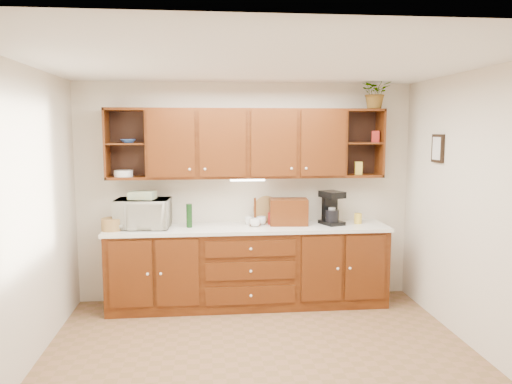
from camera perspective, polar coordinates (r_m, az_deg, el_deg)
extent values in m
plane|color=brown|center=(4.69, 0.73, -18.74)|extent=(4.00, 4.00, 0.00)
plane|color=white|center=(4.26, 0.78, 14.59)|extent=(4.00, 4.00, 0.00)
plane|color=beige|center=(6.01, -1.15, -0.02)|extent=(4.00, 0.00, 4.00)
plane|color=beige|center=(4.52, -25.35, -3.07)|extent=(0.00, 3.50, 3.50)
plane|color=beige|center=(4.93, 24.54, -2.24)|extent=(0.00, 3.50, 3.50)
cube|color=#371506|center=(5.89, -0.89, -8.62)|extent=(3.20, 0.60, 0.90)
cube|color=silver|center=(5.77, -0.89, -4.15)|extent=(3.24, 0.64, 0.04)
cube|color=#371506|center=(5.80, -1.03, 5.57)|extent=(2.30, 0.33, 0.80)
cube|color=black|center=(6.00, -14.41, 5.40)|extent=(0.45, 0.02, 0.80)
cube|color=black|center=(6.22, 11.64, 5.53)|extent=(0.45, 0.02, 0.80)
cube|color=#371506|center=(5.85, -14.63, 5.36)|extent=(0.43, 0.30, 0.02)
cube|color=#371506|center=(6.07, 12.08, 5.49)|extent=(0.43, 0.30, 0.02)
cube|color=#371506|center=(6.07, 12.17, 9.12)|extent=(0.45, 0.33, 0.03)
cube|color=white|center=(5.78, -0.98, 1.39)|extent=(0.40, 0.05, 0.02)
cube|color=black|center=(5.66, 20.06, 4.70)|extent=(0.03, 0.24, 0.30)
cylinder|color=olive|center=(5.75, -16.12, -3.57)|extent=(0.30, 0.30, 0.14)
imported|color=beige|center=(5.79, -12.81, -2.41)|extent=(0.63, 0.45, 0.33)
cube|color=#E2C76A|center=(5.76, -12.86, -0.37)|extent=(0.32, 0.26, 0.08)
cylinder|color=black|center=(5.74, -7.64, -2.69)|extent=(0.08, 0.08, 0.27)
cylinder|color=olive|center=(6.00, 1.22, -3.42)|extent=(0.33, 0.10, 0.32)
cube|color=#371506|center=(5.86, 3.75, -2.27)|extent=(0.46, 0.31, 0.31)
cylinder|color=#371506|center=(5.80, -0.11, -2.24)|extent=(0.03, 0.03, 0.32)
cylinder|color=#371506|center=(5.83, -0.11, -3.73)|extent=(0.13, 0.13, 0.02)
imported|color=white|center=(5.87, 0.62, -3.28)|extent=(0.16, 0.16, 0.09)
imported|color=white|center=(5.87, -0.85, -3.28)|extent=(0.16, 0.16, 0.09)
imported|color=white|center=(5.74, -0.11, -3.52)|extent=(0.16, 0.16, 0.09)
cylinder|color=maroon|center=(5.89, 1.87, -3.02)|extent=(0.12, 0.12, 0.14)
cylinder|color=white|center=(5.96, 8.66, -2.70)|extent=(0.10, 0.10, 0.20)
cylinder|color=gold|center=(6.05, 11.57, -2.98)|extent=(0.10, 0.10, 0.12)
cube|color=black|center=(5.95, 8.63, -3.48)|extent=(0.29, 0.33, 0.04)
cube|color=black|center=(6.02, 8.42, -1.73)|extent=(0.20, 0.13, 0.34)
cube|color=black|center=(5.89, 8.70, -0.27)|extent=(0.29, 0.33, 0.07)
cylinder|color=black|center=(5.91, 8.70, -2.72)|extent=(0.20, 0.20, 0.15)
imported|color=#294F99|center=(5.83, -14.42, 5.66)|extent=(0.22, 0.22, 0.04)
cylinder|color=white|center=(5.87, -14.91, 2.07)|extent=(0.22, 0.22, 0.07)
cube|color=gold|center=(6.05, 11.63, 2.70)|extent=(0.09, 0.08, 0.15)
cube|color=maroon|center=(6.09, 13.50, 6.18)|extent=(0.11, 0.10, 0.13)
imported|color=#999999|center=(6.06, 13.55, 11.02)|extent=(0.38, 0.35, 0.38)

